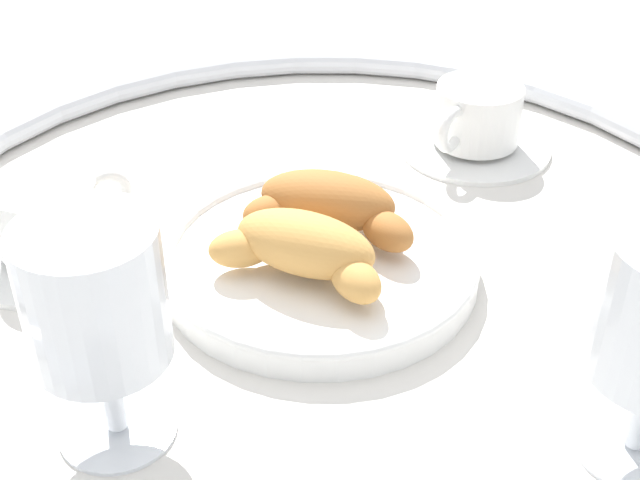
% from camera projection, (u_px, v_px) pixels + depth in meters
% --- Properties ---
extents(ground_plane, '(2.20, 2.20, 0.00)m').
position_uv_depth(ground_plane, '(327.00, 251.00, 0.65)').
color(ground_plane, silver).
extents(table_chrome_rim, '(0.69, 0.69, 0.02)m').
position_uv_depth(table_chrome_rim, '(327.00, 237.00, 0.65)').
color(table_chrome_rim, silver).
rests_on(table_chrome_rim, ground_plane).
extents(pastry_plate, '(0.23, 0.23, 0.02)m').
position_uv_depth(pastry_plate, '(320.00, 260.00, 0.62)').
color(pastry_plate, white).
rests_on(pastry_plate, ground_plane).
extents(croissant_large, '(0.13, 0.09, 0.04)m').
position_uv_depth(croissant_large, '(333.00, 208.00, 0.62)').
color(croissant_large, '#AD6B33').
rests_on(croissant_large, pastry_plate).
extents(croissant_small, '(0.12, 0.10, 0.04)m').
position_uv_depth(croissant_small, '(303.00, 248.00, 0.58)').
color(croissant_small, '#D6994C').
rests_on(croissant_small, pastry_plate).
extents(coffee_cup_near, '(0.14, 0.14, 0.06)m').
position_uv_depth(coffee_cup_near, '(476.00, 123.00, 0.77)').
color(coffee_cup_near, white).
rests_on(coffee_cup_near, ground_plane).
extents(coffee_cup_far, '(0.14, 0.14, 0.06)m').
position_uv_depth(coffee_cup_far, '(51.00, 225.00, 0.64)').
color(coffee_cup_far, white).
rests_on(coffee_cup_far, ground_plane).
extents(juice_glass_left, '(0.08, 0.08, 0.14)m').
position_uv_depth(juice_glass_left, '(96.00, 307.00, 0.45)').
color(juice_glass_left, white).
rests_on(juice_glass_left, ground_plane).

